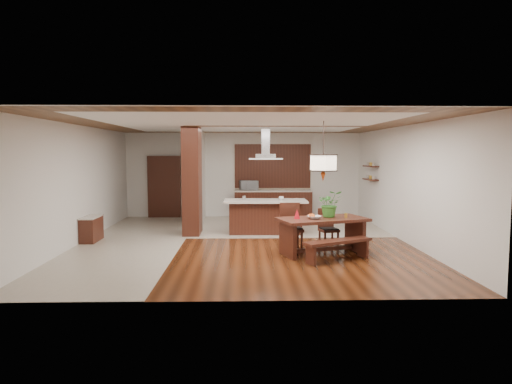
{
  "coord_description": "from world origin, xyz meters",
  "views": [
    {
      "loc": [
        -0.02,
        -11.17,
        2.23
      ],
      "look_at": [
        0.3,
        0.0,
        1.25
      ],
      "focal_mm": 32.0,
      "sensor_mm": 36.0,
      "label": 1
    }
  ],
  "objects_px": {
    "pendant_lantern": "(323,151)",
    "fruit_bowl": "(314,217)",
    "dining_bench": "(338,250)",
    "dining_chair_left": "(292,227)",
    "range_hood": "(265,143)",
    "island_cup": "(281,198)",
    "hallway_console": "(91,229)",
    "microwave": "(249,185)",
    "dining_table": "(322,227)",
    "kitchen_island": "(265,216)",
    "foliage_plant": "(330,204)",
    "dining_chair_right": "(329,228)"
  },
  "relations": [
    {
      "from": "dining_bench",
      "to": "foliage_plant",
      "type": "bearing_deg",
      "value": 91.7
    },
    {
      "from": "fruit_bowl",
      "to": "range_hood",
      "type": "relative_size",
      "value": 0.32
    },
    {
      "from": "foliage_plant",
      "to": "microwave",
      "type": "height_order",
      "value": "foliage_plant"
    },
    {
      "from": "dining_table",
      "to": "foliage_plant",
      "type": "xyz_separation_m",
      "value": [
        0.19,
        0.13,
        0.51
      ]
    },
    {
      "from": "foliage_plant",
      "to": "range_hood",
      "type": "xyz_separation_m",
      "value": [
        -1.31,
        2.44,
        1.37
      ]
    },
    {
      "from": "dining_chair_left",
      "to": "range_hood",
      "type": "bearing_deg",
      "value": 96.05
    },
    {
      "from": "hallway_console",
      "to": "microwave",
      "type": "relative_size",
      "value": 1.51
    },
    {
      "from": "kitchen_island",
      "to": "island_cup",
      "type": "bearing_deg",
      "value": -8.36
    },
    {
      "from": "pendant_lantern",
      "to": "dining_table",
      "type": "bearing_deg",
      "value": 0.0
    },
    {
      "from": "dining_chair_left",
      "to": "dining_chair_right",
      "type": "distance_m",
      "value": 0.96
    },
    {
      "from": "dining_bench",
      "to": "dining_chair_left",
      "type": "xyz_separation_m",
      "value": [
        -0.84,
        1.06,
        0.31
      ]
    },
    {
      "from": "kitchen_island",
      "to": "foliage_plant",
      "type": "bearing_deg",
      "value": -60.68
    },
    {
      "from": "fruit_bowl",
      "to": "microwave",
      "type": "xyz_separation_m",
      "value": [
        -1.34,
        5.69,
        0.28
      ]
    },
    {
      "from": "dining_table",
      "to": "dining_chair_right",
      "type": "distance_m",
      "value": 0.76
    },
    {
      "from": "dining_chair_left",
      "to": "hallway_console",
      "type": "bearing_deg",
      "value": 160.12
    },
    {
      "from": "fruit_bowl",
      "to": "microwave",
      "type": "height_order",
      "value": "microwave"
    },
    {
      "from": "range_hood",
      "to": "dining_bench",
      "type": "bearing_deg",
      "value": -67.52
    },
    {
      "from": "foliage_plant",
      "to": "kitchen_island",
      "type": "relative_size",
      "value": 0.26
    },
    {
      "from": "island_cup",
      "to": "range_hood",
      "type": "bearing_deg",
      "value": 170.12
    },
    {
      "from": "dining_table",
      "to": "island_cup",
      "type": "relative_size",
      "value": 16.27
    },
    {
      "from": "island_cup",
      "to": "kitchen_island",
      "type": "bearing_deg",
      "value": 170.62
    },
    {
      "from": "dining_bench",
      "to": "pendant_lantern",
      "type": "relative_size",
      "value": 1.18
    },
    {
      "from": "kitchen_island",
      "to": "island_cup",
      "type": "xyz_separation_m",
      "value": [
        0.43,
        -0.07,
        0.5
      ]
    },
    {
      "from": "hallway_console",
      "to": "kitchen_island",
      "type": "distance_m",
      "value": 4.52
    },
    {
      "from": "hallway_console",
      "to": "island_cup",
      "type": "height_order",
      "value": "island_cup"
    },
    {
      "from": "dining_bench",
      "to": "island_cup",
      "type": "xyz_separation_m",
      "value": [
        -0.91,
        3.15,
        0.76
      ]
    },
    {
      "from": "dining_bench",
      "to": "microwave",
      "type": "height_order",
      "value": "microwave"
    },
    {
      "from": "dining_bench",
      "to": "fruit_bowl",
      "type": "height_order",
      "value": "fruit_bowl"
    },
    {
      "from": "fruit_bowl",
      "to": "kitchen_island",
      "type": "xyz_separation_m",
      "value": [
        -0.92,
        2.72,
        -0.35
      ]
    },
    {
      "from": "dining_chair_right",
      "to": "range_hood",
      "type": "bearing_deg",
      "value": 113.69
    },
    {
      "from": "dining_chair_left",
      "to": "pendant_lantern",
      "type": "xyz_separation_m",
      "value": [
        0.63,
        -0.41,
        1.71
      ]
    },
    {
      "from": "dining_chair_left",
      "to": "foliage_plant",
      "type": "height_order",
      "value": "foliage_plant"
    },
    {
      "from": "foliage_plant",
      "to": "fruit_bowl",
      "type": "relative_size",
      "value": 2.08
    },
    {
      "from": "range_hood",
      "to": "dining_table",
      "type": "bearing_deg",
      "value": -66.37
    },
    {
      "from": "pendant_lantern",
      "to": "microwave",
      "type": "xyz_separation_m",
      "value": [
        -1.54,
        5.54,
        -1.13
      ]
    },
    {
      "from": "hallway_console",
      "to": "dining_table",
      "type": "bearing_deg",
      "value": -15.63
    },
    {
      "from": "dining_chair_left",
      "to": "pendant_lantern",
      "type": "distance_m",
      "value": 1.87
    },
    {
      "from": "dining_bench",
      "to": "fruit_bowl",
      "type": "distance_m",
      "value": 0.89
    },
    {
      "from": "hallway_console",
      "to": "foliage_plant",
      "type": "relative_size",
      "value": 1.48
    },
    {
      "from": "hallway_console",
      "to": "dining_chair_left",
      "type": "distance_m",
      "value": 5.03
    },
    {
      "from": "dining_chair_left",
      "to": "microwave",
      "type": "bearing_deg",
      "value": 93.25
    },
    {
      "from": "dining_table",
      "to": "island_cup",
      "type": "xyz_separation_m",
      "value": [
        -0.7,
        2.49,
        0.39
      ]
    },
    {
      "from": "pendant_lantern",
      "to": "fruit_bowl",
      "type": "relative_size",
      "value": 4.59
    },
    {
      "from": "microwave",
      "to": "hallway_console",
      "type": "bearing_deg",
      "value": -148.36
    },
    {
      "from": "dining_bench",
      "to": "dining_chair_left",
      "type": "relative_size",
      "value": 1.45
    },
    {
      "from": "pendant_lantern",
      "to": "dining_bench",
      "type": "bearing_deg",
      "value": -72.23
    },
    {
      "from": "pendant_lantern",
      "to": "island_cup",
      "type": "height_order",
      "value": "pendant_lantern"
    },
    {
      "from": "dining_table",
      "to": "dining_chair_right",
      "type": "relative_size",
      "value": 2.32
    },
    {
      "from": "dining_chair_right",
      "to": "microwave",
      "type": "bearing_deg",
      "value": 97.42
    },
    {
      "from": "range_hood",
      "to": "island_cup",
      "type": "height_order",
      "value": "range_hood"
    }
  ]
}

